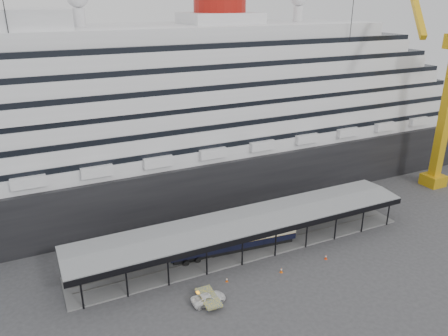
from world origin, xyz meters
The scene contains 9 objects.
ground centered at (0.00, 0.00, 0.00)m, with size 200.00×200.00×0.00m, color #37373A.
cruise_ship centered at (0.05, 32.00, 18.35)m, with size 130.00×30.00×43.90m.
platform_canopy centered at (0.00, 5.00, 2.36)m, with size 56.00×9.18×5.30m.
crane_yellow centered at (47.06, 10.54, 19.96)m, with size 23.83×18.78×47.60m.
port_truck centered at (-10.94, -4.90, 0.64)m, with size 2.11×4.58×1.27m, color white.
pullman_carriage centered at (-2.33, 5.00, 2.49)m, with size 20.95×4.61×20.41m.
traffic_cone_left centered at (-6.80, -1.87, 0.33)m, with size 0.34×0.34×0.66m.
traffic_cone_mid centered at (1.36, -3.30, 0.40)m, with size 0.49×0.49×0.80m.
traffic_cone_right centered at (9.44, -3.28, 0.39)m, with size 0.53×0.53×0.79m.
Camera 1 is at (-29.41, -48.33, 37.37)m, focal length 35.00 mm.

